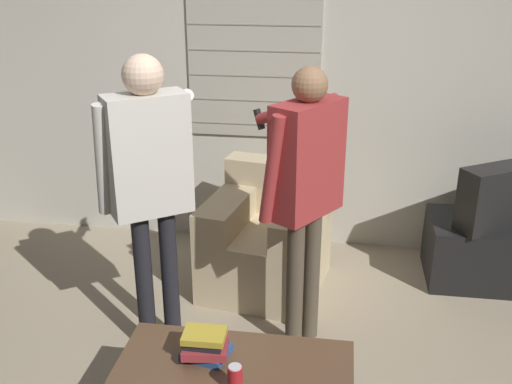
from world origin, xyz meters
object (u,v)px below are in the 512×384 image
Objects in this scene: person_right_standing at (305,177)px; coffee_table at (234,375)px; book_stack at (205,345)px; soda_can at (235,378)px; armchair_beige at (267,239)px; spare_remote at (190,343)px; person_left_standing at (149,172)px.

coffee_table is at bearing -161.90° from person_right_standing.
book_stack is 0.27m from soda_can.
spare_remote is at bearing 92.23° from armchair_beige.
book_stack is 0.14m from spare_remote.
soda_can is 0.40m from spare_remote.
book_stack is at bearing 96.33° from armchair_beige.
spare_remote is (-0.49, -0.74, -0.61)m from person_right_standing.
armchair_beige is at bearing 20.50° from person_left_standing.
armchair_beige is 1.48m from book_stack.
person_left_standing is 13.25× the size of spare_remote.
soda_can is at bearing 102.98° from armchair_beige.
person_right_standing is 1.07m from book_stack.
spare_remote is at bearing -179.49° from person_right_standing.
person_right_standing is at bearing 53.76° from spare_remote.
book_stack is at bearing -43.98° from spare_remote.
person_left_standing is at bearing 123.93° from book_stack.
coffee_table is at bearing 101.90° from armchair_beige.
person_right_standing reaches higher than armchair_beige.
coffee_table is 1.17m from person_left_standing.
armchair_beige is 1.01m from person_right_standing.
armchair_beige is 3.92× the size of book_stack.
coffee_table is 0.65× the size of person_right_standing.
soda_can reaches higher than coffee_table.
spare_remote is at bearing 138.98° from book_stack.
person_right_standing is at bearing 74.31° from coffee_table.
person_left_standing reaches higher than spare_remote.
person_right_standing is 12.72× the size of spare_remote.
armchair_beige is 0.53× the size of person_left_standing.
book_stack is 1.89× the size of soda_can.
person_right_standing is at bearing 124.41° from armchair_beige.
book_stack is at bearing -171.67° from person_right_standing.
soda_can is (0.04, -0.15, 0.10)m from coffee_table.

